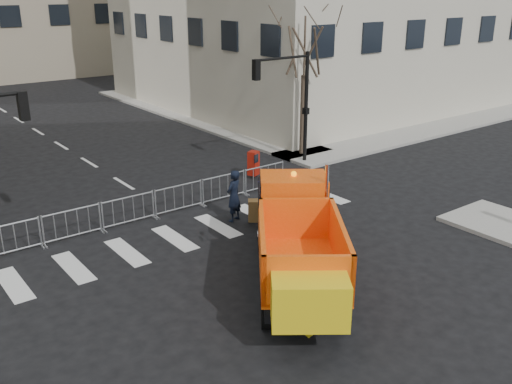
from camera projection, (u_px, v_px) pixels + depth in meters
ground at (304, 292)px, 16.31m from camera, size 120.00×120.00×0.00m
sidewalk_back at (161, 205)px, 22.65m from camera, size 64.00×5.00×0.15m
traffic_light_right at (306, 109)px, 27.34m from camera, size 0.18×0.18×5.40m
crowd_barriers at (154, 204)px, 21.39m from camera, size 12.60×0.60×1.10m
street_tree at (304, 83)px, 28.12m from camera, size 3.00×3.00×7.50m
plow_truck at (298, 240)px, 16.15m from camera, size 6.96×8.29×3.35m
cop_a at (234, 196)px, 20.98m from camera, size 0.84×0.70×1.96m
cop_b at (273, 219)px, 19.34m from camera, size 0.89×0.75×1.63m
cop_c at (303, 201)px, 20.67m from camera, size 0.86×1.14×1.79m
newspaper_box at (253, 163)px, 25.80m from camera, size 0.57×0.55×1.10m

